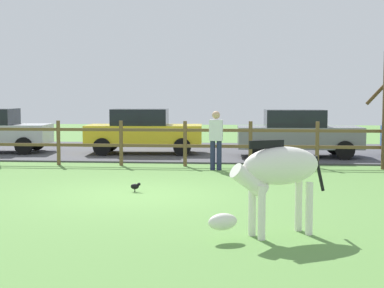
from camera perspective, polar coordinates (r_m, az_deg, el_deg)
The scene contains 8 objects.
ground_plane at distance 12.01m, azimuth -5.28°, elevation -5.06°, with size 60.00×60.00×0.00m, color #5B8C42.
parking_asphalt at distance 21.14m, azimuth -0.59°, elevation -0.73°, with size 28.00×7.40×0.05m, color #47474C.
paddock_fence at distance 16.90m, azimuth -3.90°, elevation 0.36°, with size 21.06×0.11×1.33m.
zebra at distance 8.45m, azimuth 8.36°, elevation -2.88°, with size 1.76×1.15×1.41m.
crow_on_grass at distance 12.35m, azimuth -5.65°, elevation -4.19°, with size 0.21×0.10×0.20m.
parked_car_yellow at distance 20.15m, azimuth -4.84°, elevation 1.32°, with size 4.11×2.12×1.56m.
parked_car_grey at distance 19.26m, azimuth 10.43°, elevation 1.10°, with size 4.06×2.00×1.56m.
visitor_left_of_tree at distance 15.89m, azimuth 2.39°, elevation 0.65°, with size 0.37×0.24×1.64m.
Camera 1 is at (2.21, -11.63, 2.04)m, focal length 53.72 mm.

